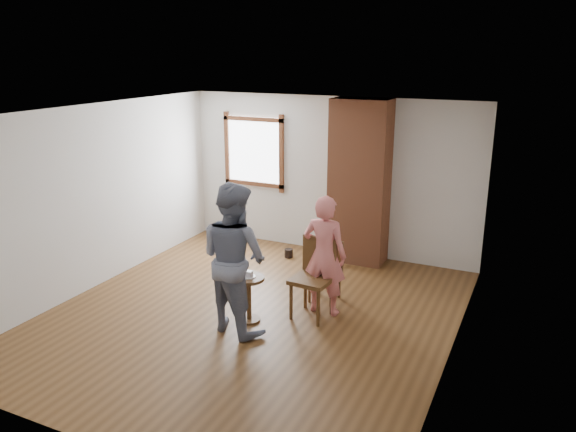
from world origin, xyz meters
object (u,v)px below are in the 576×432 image
(dining_chair_left, at_px, (327,267))
(man, at_px, (234,258))
(person_pink, at_px, (325,255))
(stoneware_crock, at_px, (329,243))
(dining_chair_right, at_px, (315,273))
(side_table, at_px, (249,291))

(dining_chair_left, relative_size, man, 0.44)
(dining_chair_left, height_order, person_pink, person_pink)
(stoneware_crock, height_order, person_pink, person_pink)
(stoneware_crock, relative_size, person_pink, 0.33)
(dining_chair_right, height_order, person_pink, person_pink)
(dining_chair_right, bearing_deg, person_pink, 59.45)
(side_table, height_order, man, man)
(side_table, relative_size, man, 0.32)
(dining_chair_left, distance_m, person_pink, 0.53)
(person_pink, bearing_deg, man, 46.69)
(dining_chair_right, bearing_deg, dining_chair_left, 98.68)
(dining_chair_left, distance_m, dining_chair_right, 0.53)
(stoneware_crock, bearing_deg, man, -93.14)
(stoneware_crock, distance_m, man, 2.85)
(dining_chair_right, distance_m, person_pink, 0.26)
(man, distance_m, person_pink, 1.20)
(dining_chair_right, xyz_separation_m, person_pink, (0.08, 0.12, 0.22))
(dining_chair_right, xyz_separation_m, man, (-0.73, -0.76, 0.35))
(stoneware_crock, bearing_deg, dining_chair_left, -69.93)
(stoneware_crock, height_order, dining_chair_right, dining_chair_right)
(dining_chair_left, height_order, man, man)
(dining_chair_right, distance_m, side_table, 0.87)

